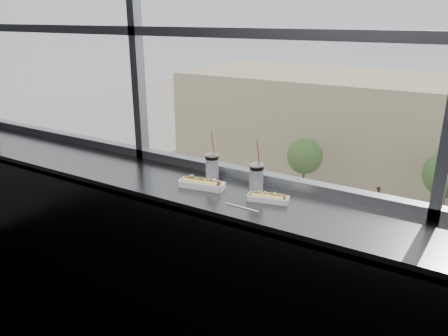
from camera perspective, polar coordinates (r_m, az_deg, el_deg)
The scene contains 18 objects.
wall_back_lower at distance 3.03m, azimuth 4.77°, elevation -11.51°, with size 6.00×6.00×0.00m, color black.
counter at distance 2.57m, azimuth 2.29°, elevation -4.25°, with size 6.00×0.55×0.06m, color slate.
counter_fascia at distance 2.64m, azimuth -0.70°, elevation -16.58°, with size 6.00×0.04×1.04m, color slate.
hotdog_tray_left at distance 2.67m, azimuth -2.94°, elevation -2.02°, with size 0.29×0.14×0.07m.
hotdog_tray_right at distance 2.49m, azimuth 5.77°, elevation -3.85°, with size 0.25×0.13×0.06m.
soda_cup_left at distance 2.76m, azimuth -1.58°, elevation 0.25°, with size 0.09×0.09×0.33m.
soda_cup_right at distance 2.59m, azimuth 4.25°, elevation -1.15°, with size 0.09×0.09×0.33m.
loose_straw at distance 2.40m, azimuth 2.33°, elevation -5.13°, with size 0.01×0.01×0.21m, color white.
wrapper at distance 2.77m, azimuth -5.37°, elevation -1.64°, with size 0.09×0.06×0.02m, color silver.
street_asphalt at distance 25.90m, azimuth 25.12°, elevation -13.05°, with size 80.00×10.00×0.06m, color black.
far_sidewalk at distance 33.05m, azimuth 26.96°, elevation -6.27°, with size 80.00×6.00×0.04m, color #AC9F92.
car_far_a at distance 31.05m, azimuth 7.85°, elevation -3.75°, with size 5.90×2.46×1.97m, color #292929.
car_near_a at distance 27.04m, azimuth -8.27°, elevation -7.47°, with size 5.75×2.39×1.92m, color #B7BAC5.
car_near_c at distance 22.08m, azimuth 20.46°, elevation -15.17°, with size 5.93×2.47×1.98m, color maroon.
car_near_b at distance 23.28m, azimuth 7.38°, elevation -11.96°, with size 6.15×2.56×2.05m, color black.
pedestrian_a at distance 33.02m, azimuth 19.53°, elevation -3.37°, with size 0.86×0.64×1.93m, color #66605B.
tree_left at distance 33.96m, azimuth 10.51°, elevation 1.51°, with size 2.75×2.75×4.30m.
tree_center at distance 31.91m, azimuth 27.18°, elevation -0.79°, with size 3.12×3.12×4.88m.
Camera 1 is at (1.15, -0.84, 2.10)m, focal length 35.00 mm.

